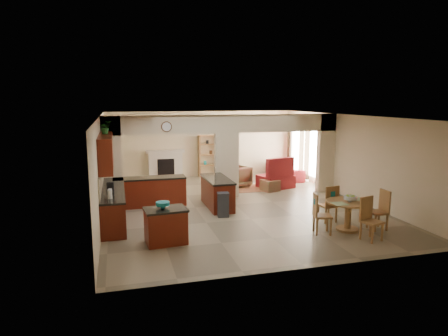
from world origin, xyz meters
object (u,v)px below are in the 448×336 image
object	(u,v)px
sofa	(284,169)
dining_table	(348,211)
armchair	(237,176)
kitchen_island	(166,226)

from	to	relation	value
sofa	dining_table	bearing A→B (deg)	173.94
dining_table	armchair	distance (m)	5.84
sofa	armchair	distance (m)	2.67
armchair	dining_table	bearing A→B (deg)	76.89
dining_table	armchair	size ratio (longest dim) A/B	1.30
dining_table	kitchen_island	bearing A→B (deg)	176.38
armchair	kitchen_island	bearing A→B (deg)	33.10
kitchen_island	sofa	size ratio (longest dim) A/B	0.42
armchair	sofa	bearing A→B (deg)	179.72
dining_table	sofa	xyz separation A→B (m)	(1.24, 6.83, -0.15)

